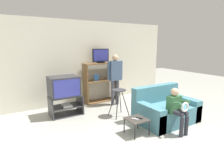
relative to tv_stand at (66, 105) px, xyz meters
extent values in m
plane|color=#ADADA3|center=(0.88, -2.92, -0.26)|extent=(18.00, 18.00, 0.00)
cube|color=silver|center=(0.88, 0.88, 1.04)|extent=(6.40, 0.06, 2.60)
cube|color=#38383D|center=(0.00, 0.00, -0.25)|extent=(0.84, 0.52, 0.02)
cube|color=#38383D|center=(0.00, 0.00, -0.02)|extent=(0.81, 0.52, 0.02)
cube|color=#38383D|center=(0.00, 0.00, 0.26)|extent=(0.84, 0.52, 0.02)
cube|color=#38383D|center=(-0.40, 0.00, 0.00)|extent=(0.03, 0.52, 0.53)
cube|color=#38383D|center=(0.40, 0.00, 0.00)|extent=(0.03, 0.52, 0.53)
cube|color=silver|center=(0.00, -0.06, 0.01)|extent=(0.24, 0.28, 0.05)
cube|color=#2D2D33|center=(-0.03, 0.01, 0.53)|extent=(0.75, 0.57, 0.53)
cube|color=#333899|center=(-0.03, -0.28, 0.53)|extent=(0.67, 0.01, 0.45)
cube|color=brown|center=(0.84, 0.61, 0.38)|extent=(0.03, 0.40, 1.28)
cube|color=brown|center=(1.95, 0.61, 0.38)|extent=(0.03, 0.40, 1.28)
cube|color=brown|center=(1.39, 0.61, -0.24)|extent=(1.07, 0.40, 0.03)
cube|color=brown|center=(1.39, 0.61, 0.45)|extent=(1.07, 0.40, 0.03)
cube|color=brown|center=(1.39, 0.61, 1.01)|extent=(1.07, 0.40, 0.03)
cube|color=#3870B7|center=(1.20, 0.55, 0.57)|extent=(0.18, 0.04, 0.22)
cube|color=black|center=(1.39, 0.60, 1.04)|extent=(0.20, 0.20, 0.04)
cube|color=black|center=(1.39, 0.60, 1.27)|extent=(0.57, 0.04, 0.41)
cube|color=#333899|center=(1.39, 0.58, 1.27)|extent=(0.52, 0.01, 0.36)
cylinder|color=black|center=(1.05, -0.93, 0.09)|extent=(0.18, 0.17, 0.71)
cylinder|color=black|center=(1.30, -0.93, 0.09)|extent=(0.18, 0.17, 0.71)
cylinder|color=black|center=(1.05, -0.69, 0.09)|extent=(0.18, 0.17, 0.71)
cylinder|color=black|center=(1.30, -0.69, 0.09)|extent=(0.18, 0.17, 0.71)
cylinder|color=#333338|center=(1.17, -0.81, 0.45)|extent=(0.37, 0.37, 0.02)
cube|color=#38332D|center=(0.92, -1.87, 0.07)|extent=(0.42, 0.42, 0.02)
cylinder|color=black|center=(0.74, -2.06, -0.10)|extent=(0.02, 0.02, 0.32)
cylinder|color=black|center=(1.11, -2.06, -0.10)|extent=(0.02, 0.02, 0.32)
cylinder|color=black|center=(0.74, -1.69, -0.10)|extent=(0.02, 0.02, 0.32)
cylinder|color=black|center=(1.11, -1.69, -0.10)|extent=(0.02, 0.02, 0.32)
cube|color=#232328|center=(0.98, -1.89, 0.09)|extent=(0.10, 0.14, 0.02)
cube|color=silver|center=(0.87, -1.88, 0.09)|extent=(0.11, 0.14, 0.02)
cube|color=teal|center=(1.96, -1.73, -0.05)|extent=(1.43, 0.96, 0.42)
cube|color=teal|center=(1.96, -1.35, 0.37)|extent=(1.43, 0.20, 0.42)
cube|color=teal|center=(1.35, -1.73, 0.01)|extent=(0.22, 0.96, 0.54)
cube|color=teal|center=(2.57, -1.73, 0.01)|extent=(0.22, 0.96, 0.54)
cylinder|color=#4C4C56|center=(1.51, 0.05, 0.14)|extent=(0.11, 0.11, 0.79)
cylinder|color=#4C4C56|center=(1.68, 0.05, 0.14)|extent=(0.11, 0.11, 0.79)
cube|color=#475B7A|center=(1.59, 0.05, 0.82)|extent=(0.38, 0.20, 0.59)
cylinder|color=#475B7A|center=(1.37, 0.05, 0.84)|extent=(0.08, 0.08, 0.56)
cylinder|color=#475B7A|center=(1.82, 0.05, 0.84)|extent=(0.08, 0.08, 0.56)
sphere|color=#DBAD89|center=(1.59, 0.05, 1.22)|extent=(0.19, 0.19, 0.19)
cylinder|color=#2D2D38|center=(1.63, -2.45, -0.05)|extent=(0.08, 0.08, 0.42)
cylinder|color=#2D2D38|center=(1.78, -2.45, -0.05)|extent=(0.08, 0.08, 0.42)
cylinder|color=#2D2D38|center=(1.63, -2.30, 0.21)|extent=(0.09, 0.30, 0.09)
cylinder|color=#2D2D38|center=(1.78, -2.30, 0.21)|extent=(0.09, 0.30, 0.09)
cube|color=#33663D|center=(1.71, -2.15, 0.35)|extent=(0.30, 0.17, 0.37)
cylinder|color=#33663D|center=(1.57, -2.28, 0.42)|extent=(0.06, 0.31, 0.14)
cylinder|color=#33663D|center=(1.84, -2.28, 0.42)|extent=(0.06, 0.31, 0.14)
sphere|color=#DBAD89|center=(1.71, -2.15, 0.62)|extent=(0.17, 0.17, 0.17)
torus|color=white|center=(1.71, -2.44, 0.37)|extent=(0.21, 0.04, 0.21)
camera|label=1|loc=(-1.43, -4.75, 1.61)|focal=30.00mm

